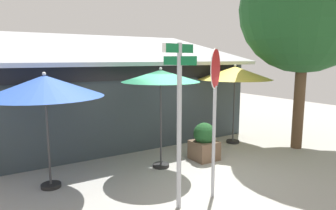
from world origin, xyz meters
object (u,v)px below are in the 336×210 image
(patio_umbrella_royal_blue_left, at_px, (45,87))
(patio_umbrella_mustard_right, at_px, (235,73))
(sidewalk_planter, at_px, (204,142))
(street_sign_post, at_px, (179,112))
(patio_umbrella_forest_green_center, at_px, (161,77))
(stop_sign, at_px, (215,94))
(shade_tree, at_px, (314,11))

(patio_umbrella_royal_blue_left, height_order, patio_umbrella_mustard_right, patio_umbrella_mustard_right)
(sidewalk_planter, bearing_deg, patio_umbrella_mustard_right, 23.37)
(street_sign_post, xyz_separation_m, patio_umbrella_royal_blue_left, (-1.93, 2.29, 0.38))
(patio_umbrella_forest_green_center, relative_size, patio_umbrella_mustard_right, 0.99)
(patio_umbrella_royal_blue_left, relative_size, sidewalk_planter, 2.41)
(stop_sign, xyz_separation_m, shade_tree, (4.85, 1.15, 2.13))
(patio_umbrella_royal_blue_left, xyz_separation_m, patio_umbrella_forest_green_center, (2.76, -0.20, 0.12))
(patio_umbrella_mustard_right, bearing_deg, patio_umbrella_forest_green_center, -167.93)
(patio_umbrella_mustard_right, xyz_separation_m, sidewalk_planter, (-1.92, -0.83, -1.87))
(stop_sign, bearing_deg, street_sign_post, -178.57)
(street_sign_post, height_order, patio_umbrella_mustard_right, street_sign_post)
(patio_umbrella_royal_blue_left, xyz_separation_m, shade_tree, (7.66, -1.12, 2.02))
(stop_sign, bearing_deg, patio_umbrella_forest_green_center, 91.26)
(street_sign_post, relative_size, shade_tree, 0.50)
(shade_tree, distance_m, sidewalk_planter, 5.24)
(patio_umbrella_forest_green_center, bearing_deg, shade_tree, -10.61)
(patio_umbrella_forest_green_center, distance_m, sidewalk_planter, 2.33)
(shade_tree, bearing_deg, stop_sign, -166.66)
(patio_umbrella_forest_green_center, distance_m, shade_tree, 5.33)
(street_sign_post, height_order, patio_umbrella_royal_blue_left, street_sign_post)
(street_sign_post, height_order, patio_umbrella_forest_green_center, street_sign_post)
(street_sign_post, height_order, stop_sign, street_sign_post)
(patio_umbrella_forest_green_center, relative_size, sidewalk_planter, 2.47)
(stop_sign, xyz_separation_m, sidewalk_planter, (1.32, 1.94, -1.66))
(patio_umbrella_royal_blue_left, relative_size, shade_tree, 0.41)
(sidewalk_planter, bearing_deg, patio_umbrella_royal_blue_left, 175.41)
(patio_umbrella_mustard_right, height_order, shade_tree, shade_tree)
(stop_sign, relative_size, shade_tree, 0.48)
(street_sign_post, bearing_deg, sidewalk_planter, 41.78)
(patio_umbrella_forest_green_center, bearing_deg, street_sign_post, -111.71)
(stop_sign, bearing_deg, patio_umbrella_mustard_right, 40.52)
(patio_umbrella_forest_green_center, height_order, sidewalk_planter, patio_umbrella_forest_green_center)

